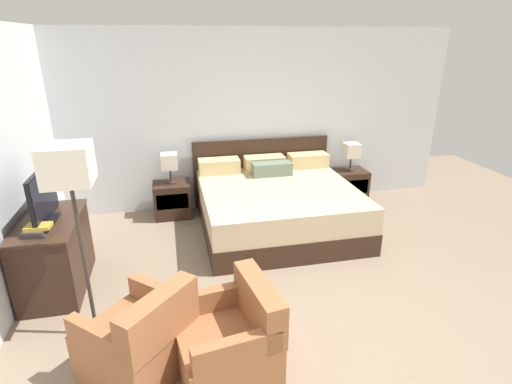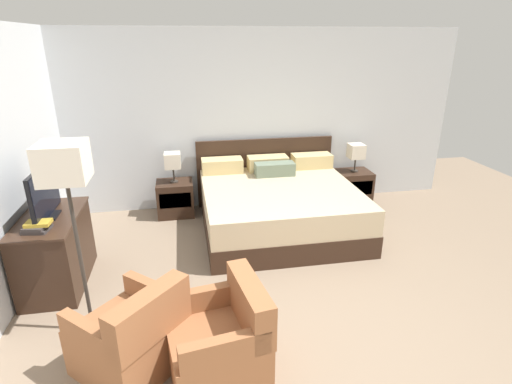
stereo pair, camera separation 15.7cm
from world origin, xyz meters
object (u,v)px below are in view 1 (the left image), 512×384
Objects in this scene: bed at (277,205)px; dresser at (55,253)px; tv at (43,196)px; armchair_by_window at (140,340)px; nightstand_left at (172,199)px; nightstand_right at (349,185)px; floor_lamp at (70,178)px; table_lamp_right at (352,151)px; book_small_top at (38,227)px; table_lamp_left at (169,162)px; book_blue_cover at (36,230)px; armchair_companion at (231,343)px; book_red_cover at (37,233)px.

dresser is (-2.55, -0.87, 0.06)m from bed.
tv is (0.00, 0.01, 0.61)m from dresser.
bed reaches higher than armchair_by_window.
nightstand_left and nightstand_right have the same top height.
table_lamp_right is at bearing 34.77° from floor_lamp.
book_small_top is 0.92m from floor_lamp.
bed is 1.60m from table_lamp_left.
floor_lamp is (0.46, -0.52, 0.60)m from book_small_top.
tv is 0.36m from book_small_top.
table_lamp_right is 2.20× the size of book_blue_cover.
dresser is 2.17m from armchair_companion.
dresser is 5.35× the size of book_blue_cover.
tv is at bearing -161.39° from bed.
tv reaches higher than armchair_by_window.
table_lamp_right is (2.72, 0.00, 0.00)m from table_lamp_left.
table_lamp_right is 0.54× the size of armchair_companion.
armchair_by_window is at bearing -96.04° from nightstand_left.
book_red_cover is at bearing -154.53° from nightstand_right.
book_blue_cover is 1.47m from armchair_by_window.
dresser is (-3.92, -1.57, -0.42)m from table_lamp_right.
table_lamp_right is 0.25× the size of floor_lamp.
floor_lamp reaches higher than dresser.
bed is at bearing 18.81° from dresser.
table_lamp_right is at bearing 27.06° from bed.
table_lamp_left is 2.58m from floor_lamp.
bed is 9.50× the size of book_red_cover.
bed reaches higher than table_lamp_right.
dresser is at bearing 123.39° from armchair_by_window.
book_small_top is at bearing 131.25° from floor_lamp.
table_lamp_right reaches higher than book_small_top.
tv is at bearing 87.12° from book_blue_cover.
nightstand_left is at bearing 52.55° from tv.
armchair_by_window is at bearing -56.89° from tv.
floor_lamp is (-0.42, 0.51, 1.15)m from armchair_by_window.
tv is 0.39m from book_red_cover.
armchair_by_window is (-0.31, -2.91, 0.03)m from nightstand_left.
dresser is at bearing -161.19° from bed.
book_red_cover is 1.45m from armchair_by_window.
dresser is 0.61m from tv.
floor_lamp is at bearing -140.86° from bed.
book_red_cover is at bearing 132.62° from floor_lamp.
dresser is at bearing 135.51° from armchair_companion.
armchair_by_window is at bearing -49.06° from book_blue_cover.
book_blue_cover reaches higher than armchair_companion.
table_lamp_left is at bearing 96.54° from armchair_companion.
book_small_top is (-3.90, -1.87, 0.58)m from nightstand_right.
tv reaches higher than bed.
nightstand_left is 0.56m from table_lamp_left.
bed is at bearing 24.64° from book_red_cover.
book_small_top is 0.13× the size of floor_lamp.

